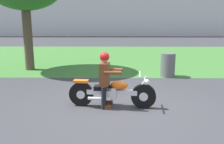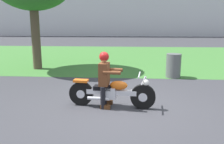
% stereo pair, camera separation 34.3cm
% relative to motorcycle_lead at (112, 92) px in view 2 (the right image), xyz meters
% --- Properties ---
extents(ground, '(120.00, 120.00, 0.00)m').
position_rel_motorcycle_lead_xyz_m(ground, '(0.21, -0.04, -0.38)').
color(ground, '#38383D').
extents(grass_verge, '(60.00, 12.00, 0.01)m').
position_rel_motorcycle_lead_xyz_m(grass_verge, '(0.21, 9.12, -0.38)').
color(grass_verge, '#3D7533').
rests_on(grass_verge, ground).
extents(motorcycle_lead, '(2.17, 0.66, 0.86)m').
position_rel_motorcycle_lead_xyz_m(motorcycle_lead, '(0.00, 0.00, 0.00)').
color(motorcycle_lead, black).
rests_on(motorcycle_lead, ground).
extents(rider_lead, '(0.58, 0.49, 1.38)m').
position_rel_motorcycle_lead_xyz_m(rider_lead, '(-0.17, 0.02, 0.43)').
color(rider_lead, black).
rests_on(rider_lead, ground).
extents(trash_can, '(0.56, 0.56, 0.92)m').
position_rel_motorcycle_lead_xyz_m(trash_can, '(2.12, 3.40, 0.08)').
color(trash_can, '#595E5B').
rests_on(trash_can, ground).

